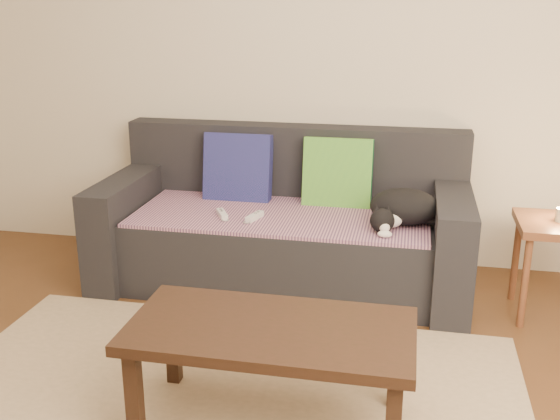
{
  "coord_description": "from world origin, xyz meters",
  "views": [
    {
      "loc": [
        0.71,
        -1.99,
        1.59
      ],
      "look_at": [
        0.05,
        1.2,
        0.55
      ],
      "focal_mm": 42.0,
      "sensor_mm": 36.0,
      "label": 1
    }
  ],
  "objects_px": {
    "coffee_table": "(271,339)",
    "wii_remote_a": "(222,214)",
    "cat": "(403,208)",
    "sofa": "(284,230)",
    "side_table": "(558,238)",
    "wii_remote_b": "(255,217)"
  },
  "relations": [
    {
      "from": "sofa",
      "to": "wii_remote_a",
      "type": "relative_size",
      "value": 14.0
    },
    {
      "from": "cat",
      "to": "sofa",
      "type": "bearing_deg",
      "value": 143.88
    },
    {
      "from": "wii_remote_a",
      "to": "wii_remote_b",
      "type": "xyz_separation_m",
      "value": [
        0.19,
        -0.0,
        0.0
      ]
    },
    {
      "from": "sofa",
      "to": "cat",
      "type": "height_order",
      "value": "sofa"
    },
    {
      "from": "coffee_table",
      "to": "wii_remote_a",
      "type": "bearing_deg",
      "value": 114.34
    },
    {
      "from": "wii_remote_b",
      "to": "coffee_table",
      "type": "bearing_deg",
      "value": -147.0
    },
    {
      "from": "cat",
      "to": "side_table",
      "type": "distance_m",
      "value": 0.8
    },
    {
      "from": "cat",
      "to": "coffee_table",
      "type": "distance_m",
      "value": 1.34
    },
    {
      "from": "wii_remote_a",
      "to": "coffee_table",
      "type": "height_order",
      "value": "wii_remote_a"
    },
    {
      "from": "sofa",
      "to": "wii_remote_b",
      "type": "relative_size",
      "value": 14.0
    },
    {
      "from": "side_table",
      "to": "coffee_table",
      "type": "distance_m",
      "value": 1.74
    },
    {
      "from": "sofa",
      "to": "cat",
      "type": "xyz_separation_m",
      "value": [
        0.68,
        -0.16,
        0.22
      ]
    },
    {
      "from": "sofa",
      "to": "wii_remote_a",
      "type": "height_order",
      "value": "sofa"
    },
    {
      "from": "sofa",
      "to": "wii_remote_b",
      "type": "distance_m",
      "value": 0.3
    },
    {
      "from": "wii_remote_a",
      "to": "wii_remote_b",
      "type": "height_order",
      "value": "same"
    },
    {
      "from": "sofa",
      "to": "side_table",
      "type": "xyz_separation_m",
      "value": [
        1.47,
        -0.19,
        0.12
      ]
    },
    {
      "from": "wii_remote_a",
      "to": "coffee_table",
      "type": "bearing_deg",
      "value": 176.08
    },
    {
      "from": "cat",
      "to": "coffee_table",
      "type": "height_order",
      "value": "cat"
    },
    {
      "from": "cat",
      "to": "side_table",
      "type": "bearing_deg",
      "value": -25.4
    },
    {
      "from": "sofa",
      "to": "wii_remote_b",
      "type": "xyz_separation_m",
      "value": [
        -0.12,
        -0.23,
        0.15
      ]
    },
    {
      "from": "sofa",
      "to": "side_table",
      "type": "bearing_deg",
      "value": -7.45
    },
    {
      "from": "sofa",
      "to": "wii_remote_b",
      "type": "height_order",
      "value": "sofa"
    }
  ]
}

